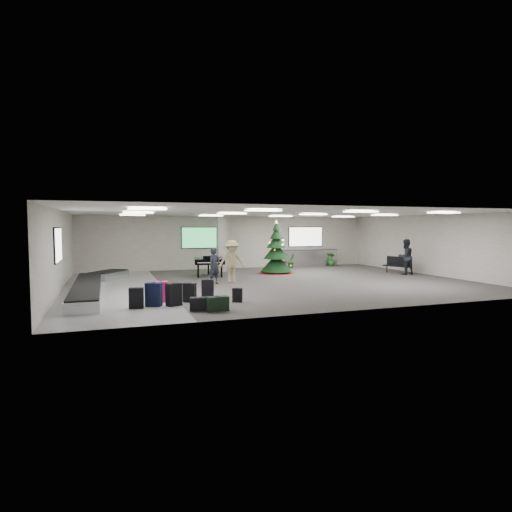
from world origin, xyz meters
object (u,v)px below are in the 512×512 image
object	(u,v)px
traveler_bench	(405,257)
potted_plant_left	(291,261)
grand_piano	(209,261)
traveler_a	(214,266)
service_counter	(307,258)
bench	(398,264)
pink_suitcase	(161,292)
baggage_carousel	(92,286)
potted_plant_right	(332,260)
christmas_tree	(276,255)
traveler_b	(232,261)

from	to	relation	value
traveler_bench	potted_plant_left	world-z (taller)	traveler_bench
grand_piano	traveler_a	xyz separation A→B (m)	(-0.47, -3.04, 0.03)
service_counter	bench	xyz separation A→B (m)	(2.86, -5.37, -0.03)
pink_suitcase	potted_plant_left	size ratio (longest dim) A/B	0.83
traveler_a	grand_piano	bearing A→B (deg)	54.07
potted_plant_left	baggage_carousel	bearing A→B (deg)	-152.46
pink_suitcase	grand_piano	xyz separation A→B (m)	(3.27, 6.89, 0.43)
service_counter	traveler_bench	distance (m)	6.69
traveler_a	potted_plant_right	bearing A→B (deg)	5.32
baggage_carousel	potted_plant_left	size ratio (longest dim) A/B	10.92
pink_suitcase	potted_plant_right	bearing A→B (deg)	51.32
christmas_tree	traveler_a	size ratio (longest dim) A/B	1.80
pink_suitcase	grand_piano	distance (m)	7.64
service_counter	baggage_carousel	bearing A→B (deg)	-152.33
traveler_a	traveler_b	distance (m)	0.97
christmas_tree	bench	distance (m)	6.72
traveler_bench	potted_plant_left	distance (m)	6.81
pink_suitcase	christmas_tree	distance (m)	9.95
potted_plant_left	traveler_a	bearing A→B (deg)	-138.27
traveler_b	potted_plant_left	bearing A→B (deg)	53.18
potted_plant_left	potted_plant_right	xyz separation A→B (m)	(3.02, 0.34, -0.02)
traveler_a	traveler_bench	distance (m)	10.57
christmas_tree	traveler_a	distance (m)	5.29
pink_suitcase	traveler_bench	bearing A→B (deg)	29.71
traveler_a	potted_plant_right	distance (m)	10.95
pink_suitcase	grand_piano	size ratio (longest dim) A/B	0.34
traveler_b	traveler_a	bearing A→B (deg)	-152.26
grand_piano	traveler_a	distance (m)	3.08
pink_suitcase	potted_plant_right	size ratio (longest dim) A/B	0.86
baggage_carousel	traveler_b	size ratio (longest dim) A/B	4.98
pink_suitcase	traveler_b	distance (m)	5.61
grand_piano	traveler_b	bearing A→B (deg)	-71.07
service_counter	traveler_b	xyz separation A→B (m)	(-6.84, -6.06, 0.43)
grand_piano	traveler_b	world-z (taller)	traveler_b
traveler_bench	potted_plant_left	size ratio (longest dim) A/B	2.13
bench	traveler_a	bearing A→B (deg)	163.65
pink_suitcase	traveler_bench	world-z (taller)	traveler_bench
bench	traveler_b	bearing A→B (deg)	162.31
christmas_tree	potted_plant_right	bearing A→B (deg)	28.81
service_counter	traveler_a	bearing A→B (deg)	-140.54
grand_piano	christmas_tree	bearing A→B (deg)	11.38
pink_suitcase	traveler_a	xyz separation A→B (m)	(2.81, 3.85, 0.46)
grand_piano	traveler_bench	xyz separation A→B (m)	(10.09, -2.72, 0.16)
baggage_carousel	bench	bearing A→B (deg)	4.95
christmas_tree	traveler_b	size ratio (longest dim) A/B	1.51
pink_suitcase	grand_piano	world-z (taller)	grand_piano
traveler_a	bench	bearing A→B (deg)	-21.79
christmas_tree	grand_piano	xyz separation A→B (m)	(-3.78, -0.10, -0.22)
service_counter	pink_suitcase	bearing A→B (deg)	-135.88
christmas_tree	bench	bearing A→B (deg)	-18.63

